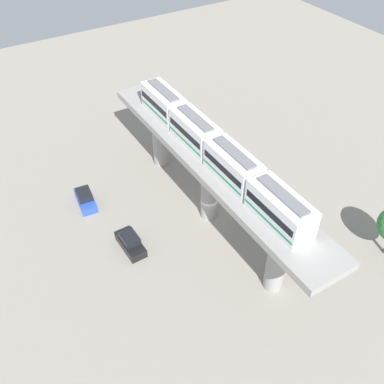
% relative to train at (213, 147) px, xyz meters
% --- Properties ---
extents(ground_plane, '(120.00, 120.00, 0.00)m').
position_rel_train_xyz_m(ground_plane, '(0.00, 0.40, -9.86)').
color(ground_plane, gray).
extents(viaduct, '(5.20, 35.80, 8.33)m').
position_rel_train_xyz_m(viaduct, '(0.00, 0.40, -3.41)').
color(viaduct, '#999691').
rests_on(viaduct, ground).
extents(train, '(2.64, 27.45, 3.24)m').
position_rel_train_xyz_m(train, '(0.00, 0.00, 0.00)').
color(train, white).
rests_on(train, viaduct).
extents(parked_car_blue, '(2.25, 4.37, 1.76)m').
position_rel_train_xyz_m(parked_car_blue, '(-11.50, 9.62, -9.12)').
color(parked_car_blue, '#284CB7').
rests_on(parked_car_blue, ground).
extents(parked_car_black, '(1.90, 4.24, 1.76)m').
position_rel_train_xyz_m(parked_car_black, '(-9.89, 0.54, -9.12)').
color(parked_car_black, black).
rests_on(parked_car_black, ground).
extents(tree_mid_lot, '(2.41, 2.41, 4.73)m').
position_rel_train_xyz_m(tree_mid_lot, '(5.72, -3.41, -6.39)').
color(tree_mid_lot, brown).
rests_on(tree_mid_lot, ground).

